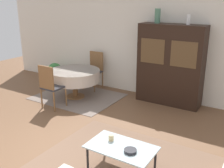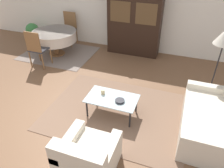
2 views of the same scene
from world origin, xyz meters
TOP-DOWN VIEW (x-y plane):
  - ground_plane at (0.00, 0.00)m, footprint 14.00×14.00m
  - wall_back at (0.00, 3.63)m, footprint 10.00×0.06m
  - area_rug at (1.11, 0.42)m, footprint 2.87×2.17m
  - dining_rug at (-1.53, 2.46)m, footprint 2.13×1.70m
  - couch at (2.92, 0.45)m, footprint 0.94×1.73m
  - armchair at (1.13, -1.03)m, footprint 0.81×0.83m
  - coffee_table at (1.03, 0.32)m, footprint 1.01×0.60m
  - display_cabinet at (0.65, 3.34)m, footprint 1.56×0.49m
  - dining_table at (-1.57, 2.40)m, footprint 1.32×1.32m
  - dining_chair_near at (-1.57, 1.52)m, footprint 0.44×0.44m
  - dining_chair_far at (-1.57, 3.29)m, footprint 0.44×0.44m
  - cup at (0.81, 0.40)m, footprint 0.08×0.08m
  - bowl at (1.21, 0.26)m, footprint 0.18×0.18m
  - potted_plant at (-2.98, 3.14)m, footprint 0.45×0.45m

SIDE VIEW (x-z plane):
  - ground_plane at x=0.00m, z-range 0.00..0.00m
  - area_rug at x=1.11m, z-range 0.00..0.01m
  - dining_rug at x=-1.53m, z-range 0.00..0.01m
  - couch at x=2.92m, z-range -0.11..0.68m
  - armchair at x=1.13m, z-range -0.09..0.67m
  - potted_plant at x=-2.98m, z-range 0.04..0.64m
  - coffee_table at x=1.03m, z-range 0.17..0.58m
  - bowl at x=1.21m, z-range 0.42..0.46m
  - cup at x=0.81m, z-range 0.42..0.51m
  - dining_table at x=-1.57m, z-range 0.23..0.96m
  - dining_chair_near at x=-1.57m, z-range 0.08..1.13m
  - dining_chair_far at x=-1.57m, z-range 0.08..1.13m
  - display_cabinet at x=0.65m, z-range 0.00..1.95m
  - wall_back at x=0.00m, z-range 0.00..2.70m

